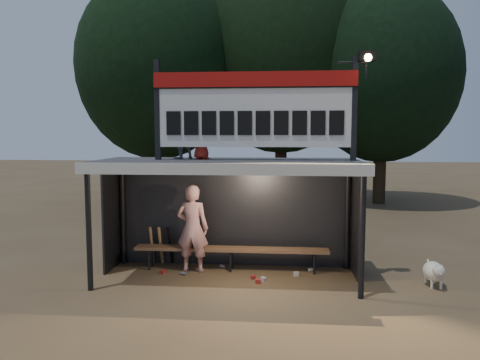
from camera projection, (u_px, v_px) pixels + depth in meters
name	position (u px, v px, depth m)	size (l,w,h in m)	color
ground	(228.00, 278.00, 9.14)	(80.00, 80.00, 0.00)	brown
player	(193.00, 228.00, 9.54)	(0.66, 0.43, 1.80)	white
child_a	(180.00, 133.00, 9.26)	(0.51, 0.40, 1.05)	slate
child_b	(202.00, 138.00, 9.06)	(0.41, 0.27, 0.83)	maroon
dugout_shelter	(229.00, 183.00, 9.20)	(5.10, 2.08, 2.32)	#373739
scoreboard_assembly	(257.00, 107.00, 8.75)	(4.10, 0.27, 1.99)	black
bench	(231.00, 250.00, 9.64)	(4.00, 0.35, 0.48)	brown
tree_left	(157.00, 67.00, 18.86)	(6.46, 6.46, 9.27)	#302015
tree_mid	(282.00, 55.00, 19.85)	(7.22, 7.22, 10.36)	black
tree_right	(382.00, 74.00, 18.60)	(6.08, 6.08, 8.72)	#312316
dog	(434.00, 272.00, 8.64)	(0.36, 0.81, 0.49)	white
bats	(161.00, 245.00, 10.04)	(0.48, 0.33, 0.84)	#9D7449
litter	(244.00, 274.00, 9.30)	(3.11, 1.06, 0.08)	#A61E1C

